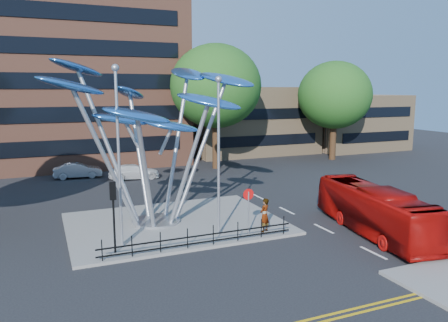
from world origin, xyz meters
name	(u,v)px	position (x,y,z in m)	size (l,w,h in m)	color
ground	(233,258)	(0.00, 0.00, 0.00)	(120.00, 120.00, 0.00)	black
traffic_island	(175,223)	(-1.00, 6.00, 0.07)	(12.00, 9.00, 0.15)	slate
double_yellow_near	(305,320)	(0.00, -6.00, 0.01)	(40.00, 0.12, 0.01)	gold
brick_tower	(52,18)	(-6.00, 32.00, 15.00)	(25.00, 15.00, 30.00)	brown
low_building_near	(252,120)	(16.00, 30.00, 4.00)	(15.00, 8.00, 8.00)	#A0835E
low_building_far	(355,122)	(30.00, 28.00, 3.50)	(12.00, 8.00, 7.00)	#A0835E
tree_right	(216,86)	(8.00, 22.00, 8.04)	(8.80, 8.80, 12.11)	black
tree_far	(335,95)	(22.00, 22.00, 7.11)	(8.00, 8.00, 10.81)	black
leaf_sculpture	(151,106)	(-2.07, 6.68, 6.87)	(12.72, 9.54, 9.51)	#9EA0A5
street_lamp_left	(118,141)	(-4.50, 3.50, 5.36)	(0.36, 0.36, 8.80)	#9EA0A5
street_lamp_right	(219,142)	(0.50, 3.00, 5.09)	(0.36, 0.36, 8.30)	#9EA0A5
traffic_light_island	(113,202)	(-5.00, 2.50, 2.61)	(0.28, 0.18, 3.42)	black
no_entry_sign_island	(248,203)	(2.00, 2.52, 1.82)	(0.60, 0.10, 2.45)	#9EA0A5
pedestrian_railing_front	(201,239)	(-1.00, 1.70, 0.55)	(10.00, 0.06, 1.00)	black
red_bus	(374,210)	(8.50, 0.27, 1.30)	(2.18, 9.33, 2.60)	#9B0907
pedestrian	(265,215)	(2.97, 2.50, 1.07)	(0.67, 0.44, 1.84)	gray
parked_car_mid	(78,171)	(-5.05, 22.28, 0.67)	(1.43, 4.10, 1.35)	#9EA0A5
parked_car_right	(134,172)	(-0.55, 19.95, 0.64)	(1.78, 4.39, 1.27)	silver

